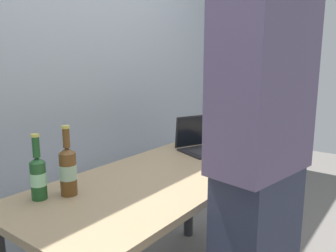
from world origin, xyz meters
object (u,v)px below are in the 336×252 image
at_px(beer_bottle_green, 68,169).
at_px(beer_bottle_dark, 38,176).
at_px(laptop, 202,143).
at_px(person_figure, 259,172).

bearing_deg(beer_bottle_green, beer_bottle_dark, 149.00).
xyz_separation_m(laptop, beer_bottle_dark, (-1.11, 0.15, 0.06)).
distance_m(beer_bottle_green, person_figure, 0.81).
xyz_separation_m(beer_bottle_dark, person_figure, (0.42, -0.81, 0.07)).
distance_m(beer_bottle_dark, beer_bottle_green, 0.12).
height_order(laptop, person_figure, person_figure).
bearing_deg(beer_bottle_green, laptop, -4.70).
bearing_deg(beer_bottle_dark, laptop, -7.50).
bearing_deg(laptop, beer_bottle_dark, 172.50).
bearing_deg(laptop, person_figure, -136.35).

